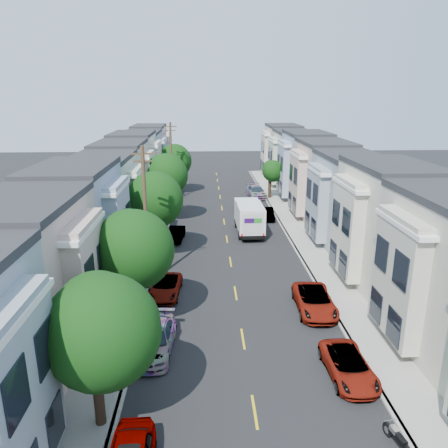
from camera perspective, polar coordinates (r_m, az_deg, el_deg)
name	(u,v)px	position (r m, az deg, el deg)	size (l,w,h in m)	color
ground	(236,293)	(31.19, 1.52, -9.04)	(160.00, 160.00, 0.00)	black
road_slab	(225,230)	(45.16, 0.18, -0.77)	(12.00, 70.00, 0.02)	black
curb_left	(167,230)	(45.26, -7.49, -0.79)	(0.30, 70.00, 0.15)	gray
curb_right	(283,228)	(45.82, 7.76, -0.58)	(0.30, 70.00, 0.15)	gray
sidewalk_left	(154,230)	(45.40, -9.12, -0.81)	(2.60, 70.00, 0.15)	gray
sidewalk_right	(296,228)	(46.06, 9.35, -0.56)	(2.60, 70.00, 0.15)	gray
centerline	(225,230)	(45.16, 0.18, -0.78)	(0.12, 70.00, 0.01)	gold
townhouse_row_left	(117,231)	(46.01, -13.83, -0.95)	(5.00, 70.00, 8.50)	#8A96A1
townhouse_row_right	(332,229)	(47.01, 13.89, -0.58)	(5.00, 70.00, 8.50)	#8A96A1
tree_a	(100,332)	(18.46, -15.89, -13.40)	(4.70, 4.70, 6.83)	black
tree_b	(132,250)	(25.54, -11.96, -3.36)	(4.70, 4.70, 7.31)	black
tree_c	(154,200)	(36.49, -9.16, 3.11)	(4.70, 4.70, 7.49)	black
tree_d	(165,176)	(47.23, -7.71, 6.28)	(4.70, 4.70, 7.52)	black
tree_e	(174,161)	(61.39, -6.56, 8.17)	(4.70, 4.70, 6.96)	black
tree_far_r	(272,172)	(58.45, 6.34, 6.83)	(2.87, 2.87, 5.15)	black
utility_pole_near	(146,217)	(31.47, -10.19, 0.95)	(1.60, 0.26, 10.00)	#42301E
utility_pole_far	(171,162)	(56.82, -6.87, 8.05)	(1.60, 0.26, 10.00)	#42301E
fedex_truck	(249,216)	(43.82, 3.29, 1.01)	(2.49, 6.48, 3.11)	silver
lead_sedan	(243,205)	(53.03, 2.47, 2.53)	(1.29, 3.65, 1.22)	black
parked_left_b	(155,339)	(24.79, -9.03, -14.67)	(2.01, 4.78, 1.43)	#121C3F
parked_left_c	(166,287)	(30.93, -7.65, -8.18)	(2.02, 4.37, 1.22)	#AFB5BC
parked_left_d	(176,234)	(41.99, -6.30, -1.34)	(1.34, 3.79, 1.26)	#56160C
parked_right_a	(348,366)	(23.46, 15.95, -17.44)	(2.04, 4.43, 1.23)	slate
parked_right_b	(314,301)	(29.14, 11.73, -9.82)	(2.33, 5.06, 1.40)	silver
parked_right_c	(267,214)	(49.10, 5.69, 1.33)	(1.32, 3.74, 1.25)	black
parked_right_d	(256,192)	(59.56, 4.23, 4.22)	(2.13, 5.08, 1.52)	#0E173A
motorcycle	(397,438)	(20.48, 21.67, -24.59)	(0.26, 1.87, 0.74)	black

